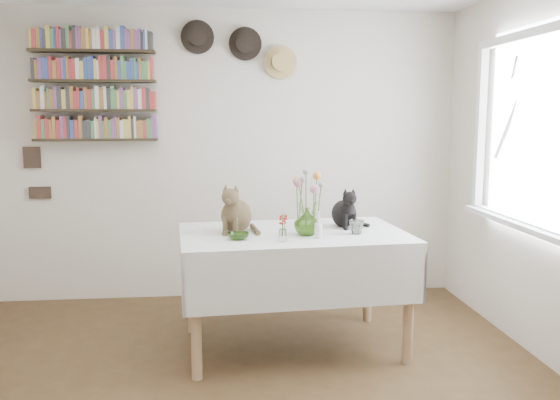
{
  "coord_description": "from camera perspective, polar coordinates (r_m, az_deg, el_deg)",
  "views": [
    {
      "loc": [
        -0.1,
        -2.93,
        1.6
      ],
      "look_at": [
        0.31,
        0.89,
        1.05
      ],
      "focal_mm": 38.0,
      "sensor_mm": 36.0,
      "label": 1
    }
  ],
  "objects": [
    {
      "name": "bookshelf_unit",
      "position": [
        5.2,
        -17.45,
        10.45
      ],
      "size": [
        1.0,
        0.16,
        0.91
      ],
      "color": "#2C2416",
      "rests_on": "room"
    },
    {
      "name": "room",
      "position": [
        2.96,
        -4.08,
        1.31
      ],
      "size": [
        4.08,
        4.58,
        2.58
      ],
      "color": "brown",
      "rests_on": "ground"
    },
    {
      "name": "wall_hats",
      "position": [
        5.16,
        -3.73,
        14.44
      ],
      "size": [
        0.98,
        0.09,
        0.48
      ],
      "color": "black",
      "rests_on": "room"
    },
    {
      "name": "berry_jar",
      "position": [
        3.71,
        0.26,
        -2.7
      ],
      "size": [
        0.05,
        0.05,
        0.2
      ],
      "color": "white",
      "rests_on": "dining_table"
    },
    {
      "name": "candlestick",
      "position": [
        3.82,
        3.71,
        -2.85
      ],
      "size": [
        0.05,
        0.05,
        0.18
      ],
      "color": "white",
      "rests_on": "dining_table"
    },
    {
      "name": "flower_bouquet",
      "position": [
        3.9,
        2.64,
        1.55
      ],
      "size": [
        0.17,
        0.13,
        0.39
      ],
      "color": "#4C7233",
      "rests_on": "flower_vase"
    },
    {
      "name": "flower_vase",
      "position": [
        3.92,
        2.63,
        -2.08
      ],
      "size": [
        0.22,
        0.22,
        0.18
      ],
      "primitive_type": "imported",
      "rotation": [
        0.0,
        0.0,
        -0.35
      ],
      "color": "#75AA40",
      "rests_on": "dining_table"
    },
    {
      "name": "tabby_cat",
      "position": [
        4.03,
        -4.23,
        -0.65
      ],
      "size": [
        0.31,
        0.35,
        0.34
      ],
      "primitive_type": null,
      "rotation": [
        0.0,
        0.0,
        -0.34
      ],
      "color": "brown",
      "rests_on": "dining_table"
    },
    {
      "name": "dining_table",
      "position": [
        4.08,
        1.26,
        -5.86
      ],
      "size": [
        1.59,
        1.08,
        0.81
      ],
      "color": "white",
      "rests_on": "room"
    },
    {
      "name": "porcelain_figurine",
      "position": [
        4.18,
        7.38,
        -2.26
      ],
      "size": [
        0.04,
        0.04,
        0.08
      ],
      "color": "white",
      "rests_on": "dining_table"
    },
    {
      "name": "wall_art_plaques",
      "position": [
        5.41,
        -22.48,
        2.49
      ],
      "size": [
        0.21,
        0.02,
        0.44
      ],
      "color": "#38281E",
      "rests_on": "room"
    },
    {
      "name": "drinking_glass",
      "position": [
        4.0,
        7.36,
        -2.58
      ],
      "size": [
        0.13,
        0.13,
        0.09
      ],
      "primitive_type": "imported",
      "rotation": [
        0.0,
        0.0,
        0.41
      ],
      "color": "white",
      "rests_on": "dining_table"
    },
    {
      "name": "green_bowl",
      "position": [
        3.8,
        -4.03,
        -3.48
      ],
      "size": [
        0.15,
        0.15,
        0.04
      ],
      "primitive_type": "imported",
      "rotation": [
        0.0,
        0.0,
        0.07
      ],
      "color": "#75AA40",
      "rests_on": "dining_table"
    },
    {
      "name": "black_cat",
      "position": [
        4.23,
        6.19,
        -0.61
      ],
      "size": [
        0.23,
        0.27,
        0.29
      ],
      "primitive_type": null,
      "rotation": [
        0.0,
        0.0,
        0.15
      ],
      "color": "black",
      "rests_on": "dining_table"
    },
    {
      "name": "window",
      "position": [
        4.27,
        22.94,
        4.76
      ],
      "size": [
        0.12,
        1.52,
        1.32
      ],
      "color": "white",
      "rests_on": "room"
    }
  ]
}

